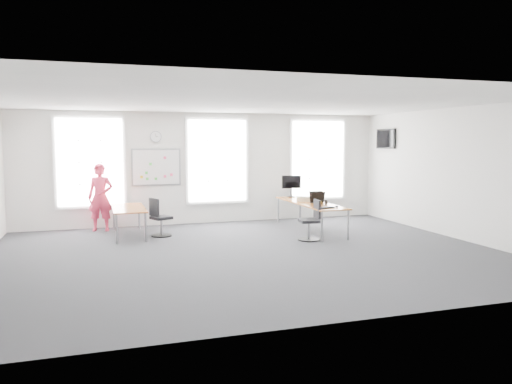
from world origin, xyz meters
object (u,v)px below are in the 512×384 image
object	(u,v)px
headphones	(323,202)
desk_right	(310,204)
chair_left	(159,220)
person	(100,197)
monitor	(291,184)
keyboard	(326,208)
desk_left	(129,210)
chair_right	(311,222)

from	to	relation	value
headphones	desk_right	bearing A→B (deg)	119.01
chair_left	person	size ratio (longest dim) A/B	0.54
monitor	person	bearing A→B (deg)	-174.42
chair_left	keyboard	distance (m)	3.88
desk_left	person	size ratio (longest dim) A/B	1.10
desk_left	keyboard	xyz separation A→B (m)	(4.26, -1.78, 0.10)
chair_right	chair_left	world-z (taller)	chair_right
chair_left	monitor	size ratio (longest dim) A/B	1.53
keyboard	headphones	size ratio (longest dim) A/B	2.17
desk_left	chair_left	world-z (taller)	chair_left
desk_right	monitor	distance (m)	1.31
keyboard	monitor	bearing A→B (deg)	69.67
desk_left	chair_right	world-z (taller)	chair_right
headphones	monitor	bearing A→B (deg)	111.68
desk_left	chair_right	size ratio (longest dim) A/B	2.01
person	headphones	world-z (taller)	person
chair_right	person	size ratio (longest dim) A/B	0.55
keyboard	desk_left	bearing A→B (deg)	139.73
desk_left	monitor	world-z (taller)	monitor
chair_right	headphones	xyz separation A→B (m)	(0.59, 0.64, 0.36)
keyboard	monitor	distance (m)	2.42
chair_left	headphones	xyz separation A→B (m)	(3.80, -0.86, 0.36)
desk_right	chair_left	bearing A→B (deg)	174.99
desk_left	person	xyz separation A→B (m)	(-0.62, 0.89, 0.22)
person	desk_right	bearing A→B (deg)	-3.44
desk_right	desk_left	bearing A→B (deg)	171.77
desk_right	person	size ratio (longest dim) A/B	1.73
monitor	chair_right	bearing A→B (deg)	-92.49
chair_left	headphones	size ratio (longest dim) A/B	4.64
desk_right	chair_right	bearing A→B (deg)	-112.53
chair_right	headphones	size ratio (longest dim) A/B	4.69
chair_right	headphones	world-z (taller)	chair_right
desk_right	person	xyz separation A→B (m)	(-5.00, 1.52, 0.18)
chair_right	person	bearing A→B (deg)	-113.90
chair_right	keyboard	size ratio (longest dim) A/B	2.17
desk_left	chair_left	distance (m)	0.78
chair_left	desk_right	bearing A→B (deg)	-118.73
desk_left	chair_left	bearing A→B (deg)	-24.53
desk_right	keyboard	bearing A→B (deg)	-96.02
desk_right	desk_left	distance (m)	4.42
headphones	keyboard	bearing A→B (deg)	-91.83
desk_right	keyboard	xyz separation A→B (m)	(-0.12, -1.15, 0.06)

